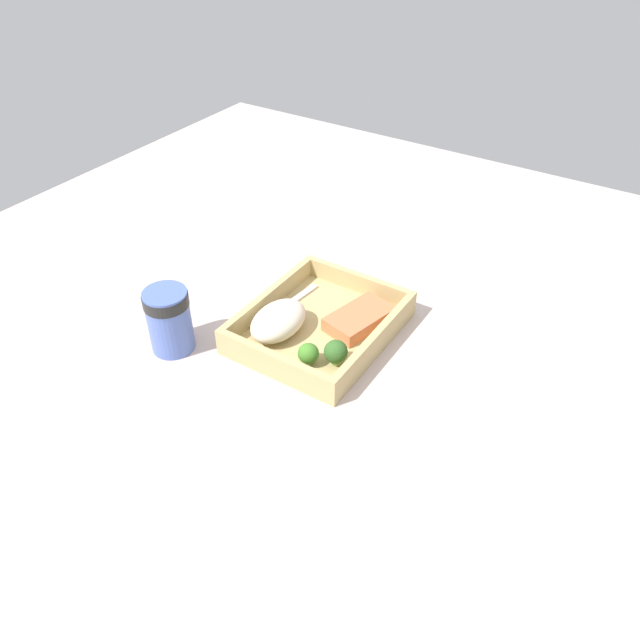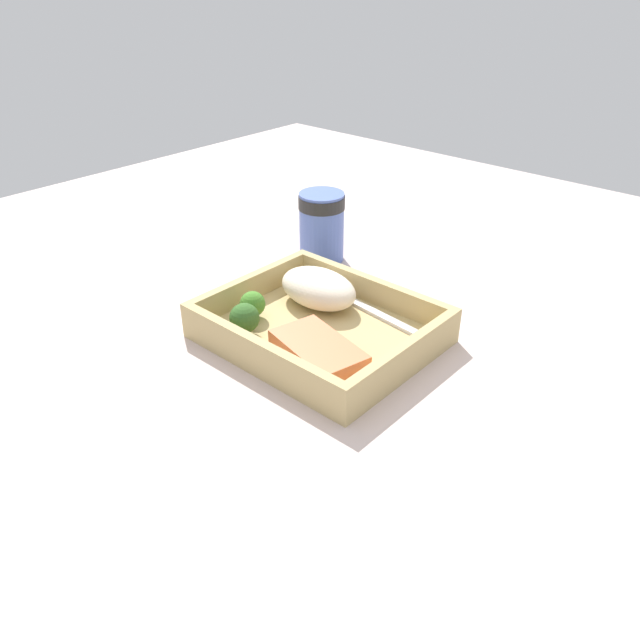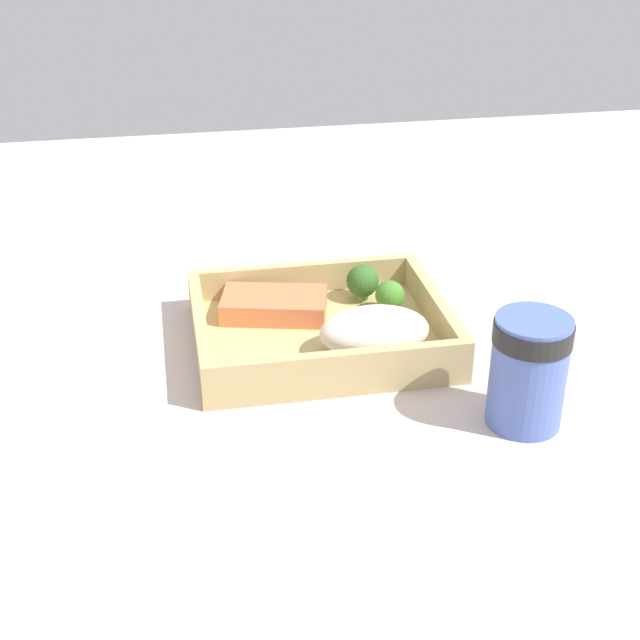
% 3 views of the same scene
% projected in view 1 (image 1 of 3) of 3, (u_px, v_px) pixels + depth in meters
% --- Properties ---
extents(ground_plane, '(1.60, 1.60, 0.02)m').
position_uv_depth(ground_plane, '(320.00, 338.00, 1.02)').
color(ground_plane, beige).
extents(takeout_tray, '(0.26, 0.21, 0.01)m').
position_uv_depth(takeout_tray, '(320.00, 330.00, 1.01)').
color(takeout_tray, tan).
rests_on(takeout_tray, ground_plane).
extents(tray_rim, '(0.26, 0.21, 0.03)m').
position_uv_depth(tray_rim, '(320.00, 319.00, 0.99)').
color(tray_rim, tan).
rests_on(tray_rim, takeout_tray).
extents(salmon_fillet, '(0.12, 0.09, 0.02)m').
position_uv_depth(salmon_fillet, '(359.00, 319.00, 1.00)').
color(salmon_fillet, '#DB7146').
rests_on(salmon_fillet, takeout_tray).
extents(mashed_potatoes, '(0.11, 0.07, 0.05)m').
position_uv_depth(mashed_potatoes, '(278.00, 321.00, 0.98)').
color(mashed_potatoes, '#F1E0C5').
rests_on(mashed_potatoes, takeout_tray).
extents(broccoli_floret_1, '(0.03, 0.03, 0.04)m').
position_uv_depth(broccoli_floret_1, '(308.00, 354.00, 0.92)').
color(broccoli_floret_1, '#87A561').
rests_on(broccoli_floret_1, takeout_tray).
extents(broccoli_floret_2, '(0.04, 0.04, 0.04)m').
position_uv_depth(broccoli_floret_2, '(336.00, 352.00, 0.92)').
color(broccoli_floret_2, '#769F57').
rests_on(broccoli_floret_2, takeout_tray).
extents(fork, '(0.16, 0.03, 0.00)m').
position_uv_depth(fork, '(281.00, 309.00, 1.04)').
color(fork, silver).
rests_on(fork, takeout_tray).
extents(paper_cup, '(0.07, 0.07, 0.10)m').
position_uv_depth(paper_cup, '(169.00, 317.00, 0.95)').
color(paper_cup, '#4F69B9').
rests_on(paper_cup, ground_plane).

